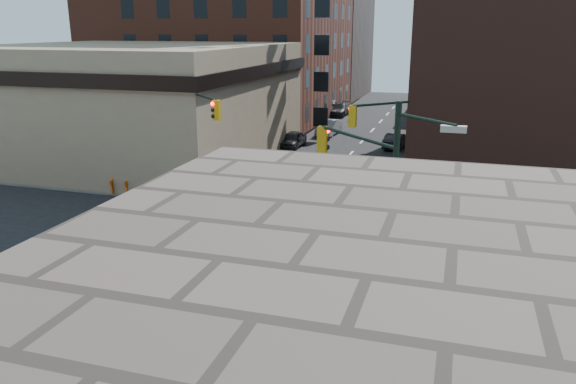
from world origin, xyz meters
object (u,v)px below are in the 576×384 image
Objects in this scene: pedestrian_a at (159,168)px; barrel_bank at (248,191)px; barricade_se_a at (403,338)px; pickup at (205,192)px; barrel_road at (366,216)px; parked_car_enear at (396,141)px; pedestrian_b at (135,171)px; parked_car_wnear at (292,140)px; police_car at (251,216)px; barricade_nw_a at (154,187)px; parked_car_wfar at (329,127)px.

pedestrian_a is 7.23m from barrel_bank.
barricade_se_a is at bearing -31.81° from pedestrian_a.
pickup is 10.10m from barrel_road.
pedestrian_b reaches higher than parked_car_enear.
parked_car_enear is 4.21× the size of barrel_bank.
parked_car_enear is 2.36× the size of pedestrian_b.
pickup is 1.20× the size of parked_car_wnear.
pickup is 6.62m from pedestrian_b.
pedestrian_a is 1.96× the size of barrel_bank.
pedestrian_a is at bearing 56.09° from pickup.
pedestrian_a is at bearing 96.85° from police_car.
pedestrian_a reaches higher than police_car.
barricade_nw_a is (-12.85, -19.56, -0.02)m from parked_car_enear.
pedestrian_b is 1.28× the size of barricade_nw_a.
barricade_nw_a is at bearing 63.89° from parked_car_enear.
barricade_se_a is at bearing -68.66° from pedestrian_b.
pickup is 24.50m from parked_car_wfar.
police_car reaches higher than parked_car_enear.
pickup is 4.20× the size of barricade_se_a.
pedestrian_a is at bearing 5.94° from pedestrian_b.
parked_car_wnear is 7.20m from parked_car_wfar.
barricade_nw_a is (2.51, -1.95, -0.36)m from pedestrian_b.
barrel_bank is at bearing 76.04° from parked_car_enear.
pedestrian_b is at bearing -133.58° from pedestrian_a.
police_car is 4.22× the size of barricade_nw_a.
pickup is at bearing -50.31° from pedestrian_b.
parked_car_enear is 3.01× the size of barricade_nw_a.
pedestrian_a is 1.60× the size of barricade_se_a.
parked_car_wfar reaches higher than barricade_se_a.
parked_car_wfar is 22.69m from barrel_bank.
parked_car_enear is 2.15× the size of pedestrian_a.
parked_car_enear is 21.81m from pedestrian_a.
barrel_road reaches higher than barricade_se_a.
parked_car_wnear is at bearing 80.03° from pedestrian_a.
parked_car_wnear is 2.19× the size of pedestrian_a.
police_car reaches higher than parked_car_wnear.
barrel_bank is at bearing 24.25° from barricade_nw_a.
barrel_road is 0.90× the size of barricade_se_a.
parked_car_enear is (9.15, 19.88, -0.02)m from pickup.
police_car is 3.31× the size of pedestrian_b.
parked_car_wnear is 20.97m from barrel_road.
pickup is 2.62× the size of pedestrian_a.
pedestrian_b is (-8.23, -22.15, 0.29)m from parked_car_wfar.
pedestrian_b is (-6.21, 2.26, 0.33)m from pickup.
pedestrian_b is at bearing 176.27° from barrel_bank.
parked_car_wfar is 2.34× the size of pedestrian_a.
police_car is 21.58m from parked_car_wnear.
parked_car_wfar is at bearing 82.07° from pedestrian_a.
parked_car_enear is 3.82× the size of barrel_road.
parked_car_wfar is at bearing 48.50° from police_car.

